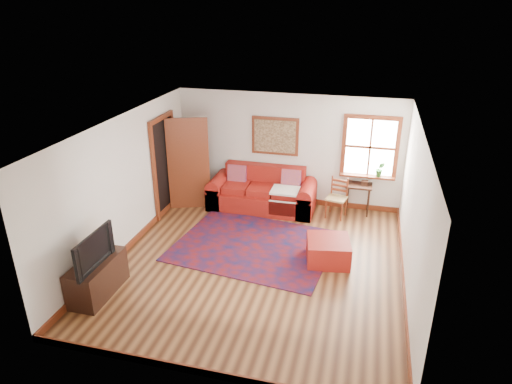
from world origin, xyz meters
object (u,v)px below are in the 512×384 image
(red_leather_sofa, at_px, (263,195))
(ladder_back_chair, at_px, (337,196))
(red_ottoman, at_px, (328,251))
(side_table, at_px, (359,190))
(media_cabinet, at_px, (97,277))

(red_leather_sofa, relative_size, ladder_back_chair, 2.72)
(red_ottoman, distance_m, ladder_back_chair, 1.92)
(red_ottoman, xyz_separation_m, side_table, (0.41, 2.17, 0.33))
(ladder_back_chair, bearing_deg, red_leather_sofa, 178.92)
(side_table, bearing_deg, media_cabinet, -133.57)
(red_ottoman, height_order, side_table, side_table)
(red_ottoman, bearing_deg, ladder_back_chair, 80.27)
(red_ottoman, bearing_deg, media_cabinet, -161.68)
(side_table, distance_m, media_cabinet, 5.58)
(side_table, xyz_separation_m, ladder_back_chair, (-0.42, -0.26, -0.08))
(red_leather_sofa, xyz_separation_m, red_ottoman, (1.67, -1.93, -0.09))
(red_leather_sofa, bearing_deg, side_table, 6.40)
(red_ottoman, xyz_separation_m, media_cabinet, (-3.44, -1.87, 0.08))
(red_ottoman, relative_size, ladder_back_chair, 0.87)
(red_ottoman, relative_size, side_table, 1.12)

